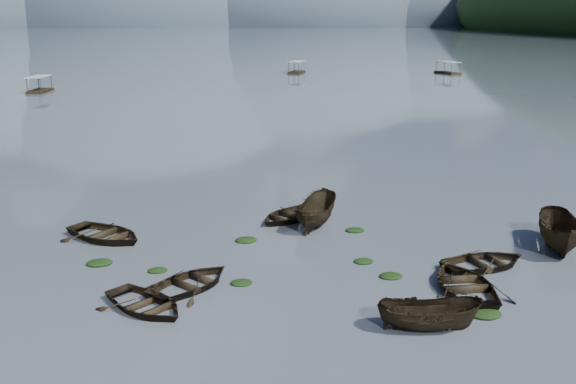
{
  "coord_description": "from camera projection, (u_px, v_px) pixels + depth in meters",
  "views": [
    {
      "loc": [
        -4.96,
        -19.88,
        10.84
      ],
      "look_at": [
        0.0,
        12.0,
        2.0
      ],
      "focal_mm": 40.0,
      "sensor_mm": 36.0,
      "label": 1
    }
  ],
  "objects": [
    {
      "name": "weed_clump_3",
      "position": [
        364.0,
        262.0,
        29.3
      ],
      "size": [
        0.92,
        0.78,
        0.2
      ],
      "primitive_type": "ellipsoid",
      "color": "black",
      "rests_on": "ground"
    },
    {
      "name": "ground_plane",
      "position": [
        340.0,
        336.0,
        22.54
      ],
      "size": [
        2400.0,
        2400.0,
        0.0
      ],
      "primitive_type": "plane",
      "color": "#505A64"
    },
    {
      "name": "weed_clump_0",
      "position": [
        241.0,
        284.0,
        26.94
      ],
      "size": [
        0.94,
        0.77,
        0.2
      ],
      "primitive_type": "ellipsoid",
      "color": "black",
      "rests_on": "ground"
    },
    {
      "name": "weed_clump_2",
      "position": [
        485.0,
        315.0,
        24.08
      ],
      "size": [
        1.21,
        0.96,
        0.26
      ],
      "primitive_type": "ellipsoid",
      "color": "black",
      "rests_on": "ground"
    },
    {
      "name": "rowboat_8",
      "position": [
        315.0,
        225.0,
        34.53
      ],
      "size": [
        3.55,
        4.77,
        1.74
      ],
      "primitive_type": "imported",
      "rotation": [
        0.0,
        0.0,
        2.67
      ],
      "color": "black",
      "rests_on": "ground"
    },
    {
      "name": "rowboat_7",
      "position": [
        288.0,
        219.0,
        35.52
      ],
      "size": [
        5.0,
        4.91,
        0.85
      ],
      "primitive_type": "imported",
      "rotation": [
        0.0,
        0.0,
        5.44
      ],
      "color": "black",
      "rests_on": "ground"
    },
    {
      "name": "pontoon_right",
      "position": [
        448.0,
        74.0,
        126.24
      ],
      "size": [
        3.69,
        6.24,
        2.24
      ],
      "primitive_type": null,
      "rotation": [
        0.0,
        0.0,
        0.23
      ],
      "color": "black",
      "rests_on": "ground"
    },
    {
      "name": "haze_mtn_c",
      "position": [
        289.0,
        25.0,
        901.01
      ],
      "size": [
        520.0,
        520.0,
        260.0
      ],
      "primitive_type": "ellipsoid",
      "color": "#475666",
      "rests_on": "ground"
    },
    {
      "name": "rowboat_6",
      "position": [
        106.0,
        239.0,
        32.34
      ],
      "size": [
        5.57,
        5.46,
        0.94
      ],
      "primitive_type": "imported",
      "rotation": [
        0.0,
        0.0,
        0.84
      ],
      "color": "black",
      "rests_on": "ground"
    },
    {
      "name": "haze_mtn_b",
      "position": [
        144.0,
        25.0,
        871.36
      ],
      "size": [
        520.0,
        520.0,
        340.0
      ],
      "primitive_type": "ellipsoid",
      "color": "#475666",
      "rests_on": "ground"
    },
    {
      "name": "rowboat_5",
      "position": [
        559.0,
        249.0,
        31.01
      ],
      "size": [
        3.65,
        5.26,
        1.9
      ],
      "primitive_type": "imported",
      "rotation": [
        0.0,
        0.0,
        -0.4
      ],
      "color": "black",
      "rests_on": "ground"
    },
    {
      "name": "pontoon_centre",
      "position": [
        297.0,
        73.0,
        127.3
      ],
      "size": [
        4.5,
        6.37,
        2.25
      ],
      "primitive_type": null,
      "rotation": [
        0.0,
        0.0,
        -0.39
      ],
      "color": "black",
      "rests_on": "ground"
    },
    {
      "name": "rowboat_2",
      "position": [
        428.0,
        329.0,
        22.99
      ],
      "size": [
        3.92,
        2.01,
        1.44
      ],
      "primitive_type": "imported",
      "rotation": [
        0.0,
        0.0,
        1.4
      ],
      "color": "black",
      "rests_on": "ground"
    },
    {
      "name": "weed_clump_7",
      "position": [
        355.0,
        231.0,
        33.54
      ],
      "size": [
        1.01,
        0.8,
        0.22
      ],
      "primitive_type": "ellipsoid",
      "color": "black",
      "rests_on": "ground"
    },
    {
      "name": "pontoon_left",
      "position": [
        40.0,
        92.0,
        95.48
      ],
      "size": [
        3.05,
        6.08,
        2.24
      ],
      "primitive_type": null,
      "rotation": [
        0.0,
        0.0,
        -0.11
      ],
      "color": "black",
      "rests_on": "ground"
    },
    {
      "name": "rowboat_0",
      "position": [
        146.0,
        309.0,
        24.6
      ],
      "size": [
        4.7,
        4.87,
        0.82
      ],
      "primitive_type": "imported",
      "rotation": [
        0.0,
        0.0,
        0.68
      ],
      "color": "black",
      "rests_on": "ground"
    },
    {
      "name": "weed_clump_1",
      "position": [
        158.0,
        271.0,
        28.25
      ],
      "size": [
        0.89,
        0.71,
        0.2
      ],
      "primitive_type": "ellipsoid",
      "color": "black",
      "rests_on": "ground"
    },
    {
      "name": "rowboat_3",
      "position": [
        464.0,
        290.0,
        26.31
      ],
      "size": [
        3.44,
        4.66,
        0.93
      ],
      "primitive_type": "imported",
      "rotation": [
        0.0,
        0.0,
        3.09
      ],
      "color": "black",
      "rests_on": "ground"
    },
    {
      "name": "rowboat_4",
      "position": [
        485.0,
        267.0,
        28.74
      ],
      "size": [
        4.65,
        3.75,
        0.85
      ],
      "primitive_type": "imported",
      "rotation": [
        0.0,
        0.0,
        1.78
      ],
      "color": "black",
      "rests_on": "ground"
    },
    {
      "name": "weed_clump_5",
      "position": [
        100.0,
        264.0,
        29.07
      ],
      "size": [
        1.17,
        0.95,
        0.25
      ],
      "primitive_type": "ellipsoid",
      "color": "black",
      "rests_on": "ground"
    },
    {
      "name": "rowboat_1",
      "position": [
        191.0,
        287.0,
        26.57
      ],
      "size": [
        4.95,
        4.86,
        0.84
      ],
      "primitive_type": "imported",
      "rotation": [
        0.0,
        0.0,
        2.3
      ],
      "color": "black",
      "rests_on": "ground"
    },
    {
      "name": "haze_mtn_d",
      "position": [
        412.0,
        24.0,
        927.69
      ],
      "size": [
        520.0,
        520.0,
        220.0
      ],
      "primitive_type": "ellipsoid",
      "color": "#475666",
      "rests_on": "ground"
    },
    {
      "name": "weed_clump_6",
      "position": [
        246.0,
        241.0,
        32.06
      ],
      "size": [
        1.1,
        0.92,
        0.23
      ],
      "primitive_type": "ellipsoid",
      "color": "black",
      "rests_on": "ground"
    },
    {
      "name": "weed_clump_4",
      "position": [
        391.0,
        277.0,
        27.63
      ],
      "size": [
        1.02,
        0.81,
        0.21
      ],
      "primitive_type": "ellipsoid",
      "color": "black",
      "rests_on": "ground"
    }
  ]
}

